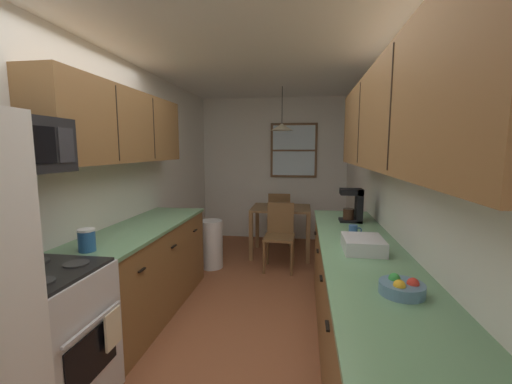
{
  "coord_description": "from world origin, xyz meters",
  "views": [
    {
      "loc": [
        0.55,
        -2.25,
        1.64
      ],
      "look_at": [
        0.01,
        1.35,
        1.15
      ],
      "focal_mm": 22.66,
      "sensor_mm": 36.0,
      "label": 1
    }
  ],
  "objects_px": {
    "microwave_over_range": "(8,145)",
    "trash_bin": "(212,244)",
    "dining_chair_near": "(280,233)",
    "dish_rack": "(363,244)",
    "storage_canister": "(87,240)",
    "dining_chair_far": "(279,216)",
    "stove_range": "(44,343)",
    "table_serving_bowl": "(286,206)",
    "dining_table": "(281,216)",
    "mug_by_coffeemaker": "(353,231)",
    "coffee_maker": "(354,205)",
    "fruit_bowl": "(402,287)"
  },
  "relations": [
    {
      "from": "dish_rack",
      "to": "microwave_over_range",
      "type": "bearing_deg",
      "value": -160.17
    },
    {
      "from": "stove_range",
      "to": "microwave_over_range",
      "type": "distance_m",
      "value": 1.19
    },
    {
      "from": "dining_chair_far",
      "to": "trash_bin",
      "type": "height_order",
      "value": "dining_chair_far"
    },
    {
      "from": "stove_range",
      "to": "trash_bin",
      "type": "distance_m",
      "value": 2.61
    },
    {
      "from": "dining_table",
      "to": "trash_bin",
      "type": "xyz_separation_m",
      "value": [
        -0.91,
        -0.68,
        -0.29
      ]
    },
    {
      "from": "stove_range",
      "to": "dish_rack",
      "type": "distance_m",
      "value": 2.17
    },
    {
      "from": "mug_by_coffeemaker",
      "to": "dining_table",
      "type": "bearing_deg",
      "value": 110.01
    },
    {
      "from": "storage_canister",
      "to": "fruit_bowl",
      "type": "relative_size",
      "value": 0.74
    },
    {
      "from": "dining_table",
      "to": "storage_canister",
      "type": "distance_m",
      "value": 3.09
    },
    {
      "from": "microwave_over_range",
      "to": "dining_table",
      "type": "distance_m",
      "value": 3.68
    },
    {
      "from": "dining_chair_far",
      "to": "table_serving_bowl",
      "type": "distance_m",
      "value": 0.71
    },
    {
      "from": "dining_chair_near",
      "to": "dish_rack",
      "type": "height_order",
      "value": "dish_rack"
    },
    {
      "from": "dining_chair_near",
      "to": "dining_chair_far",
      "type": "bearing_deg",
      "value": 94.56
    },
    {
      "from": "mug_by_coffeemaker",
      "to": "dining_chair_near",
      "type": "bearing_deg",
      "value": 115.73
    },
    {
      "from": "microwave_over_range",
      "to": "trash_bin",
      "type": "bearing_deg",
      "value": 81.04
    },
    {
      "from": "storage_canister",
      "to": "dining_chair_far",
      "type": "bearing_deg",
      "value": 71.27
    },
    {
      "from": "dish_rack",
      "to": "dining_table",
      "type": "bearing_deg",
      "value": 107.06
    },
    {
      "from": "stove_range",
      "to": "storage_canister",
      "type": "height_order",
      "value": "stove_range"
    },
    {
      "from": "trash_bin",
      "to": "storage_canister",
      "type": "distance_m",
      "value": 2.25
    },
    {
      "from": "dining_chair_near",
      "to": "coffee_maker",
      "type": "distance_m",
      "value": 1.4
    },
    {
      "from": "stove_range",
      "to": "fruit_bowl",
      "type": "height_order",
      "value": "stove_range"
    },
    {
      "from": "dining_chair_near",
      "to": "fruit_bowl",
      "type": "bearing_deg",
      "value": -72.89
    },
    {
      "from": "microwave_over_range",
      "to": "fruit_bowl",
      "type": "bearing_deg",
      "value": 1.27
    },
    {
      "from": "microwave_over_range",
      "to": "dining_chair_far",
      "type": "xyz_separation_m",
      "value": [
        1.25,
        3.83,
        -1.16
      ]
    },
    {
      "from": "stove_range",
      "to": "dining_table",
      "type": "distance_m",
      "value": 3.49
    },
    {
      "from": "dining_table",
      "to": "dish_rack",
      "type": "distance_m",
      "value": 2.65
    },
    {
      "from": "stove_range",
      "to": "trash_bin",
      "type": "bearing_deg",
      "value": 83.51
    },
    {
      "from": "trash_bin",
      "to": "dish_rack",
      "type": "height_order",
      "value": "dish_rack"
    },
    {
      "from": "table_serving_bowl",
      "to": "trash_bin",
      "type": "bearing_deg",
      "value": -148.32
    },
    {
      "from": "dining_chair_far",
      "to": "dish_rack",
      "type": "distance_m",
      "value": 3.22
    },
    {
      "from": "dining_chair_far",
      "to": "fruit_bowl",
      "type": "bearing_deg",
      "value": -76.5
    },
    {
      "from": "stove_range",
      "to": "mug_by_coffeemaker",
      "type": "relative_size",
      "value": 9.97
    },
    {
      "from": "dish_rack",
      "to": "trash_bin",
      "type": "bearing_deg",
      "value": 132.55
    },
    {
      "from": "mug_by_coffeemaker",
      "to": "fruit_bowl",
      "type": "relative_size",
      "value": 0.49
    },
    {
      "from": "storage_canister",
      "to": "microwave_over_range",
      "type": "bearing_deg",
      "value": -103.4
    },
    {
      "from": "storage_canister",
      "to": "mug_by_coffeemaker",
      "type": "bearing_deg",
      "value": 19.97
    },
    {
      "from": "dining_chair_far",
      "to": "fruit_bowl",
      "type": "height_order",
      "value": "fruit_bowl"
    },
    {
      "from": "dining_table",
      "to": "mug_by_coffeemaker",
      "type": "relative_size",
      "value": 8.05
    },
    {
      "from": "stove_range",
      "to": "storage_canister",
      "type": "xyz_separation_m",
      "value": [
        -0.01,
        0.45,
        0.51
      ]
    },
    {
      "from": "coffee_maker",
      "to": "dish_rack",
      "type": "relative_size",
      "value": 1.0
    },
    {
      "from": "fruit_bowl",
      "to": "microwave_over_range",
      "type": "bearing_deg",
      "value": -178.73
    },
    {
      "from": "mug_by_coffeemaker",
      "to": "dish_rack",
      "type": "bearing_deg",
      "value": -88.95
    },
    {
      "from": "trash_bin",
      "to": "storage_canister",
      "type": "bearing_deg",
      "value": -98.0
    },
    {
      "from": "dining_chair_near",
      "to": "table_serving_bowl",
      "type": "height_order",
      "value": "dining_chair_near"
    },
    {
      "from": "dining_table",
      "to": "coffee_maker",
      "type": "height_order",
      "value": "coffee_maker"
    },
    {
      "from": "microwave_over_range",
      "to": "fruit_bowl",
      "type": "relative_size",
      "value": 2.83
    },
    {
      "from": "microwave_over_range",
      "to": "trash_bin",
      "type": "height_order",
      "value": "microwave_over_range"
    },
    {
      "from": "coffee_maker",
      "to": "mug_by_coffeemaker",
      "type": "distance_m",
      "value": 0.59
    },
    {
      "from": "stove_range",
      "to": "trash_bin",
      "type": "relative_size",
      "value": 1.65
    },
    {
      "from": "trash_bin",
      "to": "coffee_maker",
      "type": "height_order",
      "value": "coffee_maker"
    }
  ]
}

